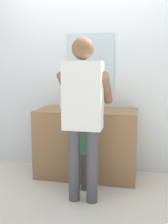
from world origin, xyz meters
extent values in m
plane|color=silver|center=(0.00, 0.00, 0.00)|extent=(14.00, 14.00, 0.00)
cube|color=silver|center=(0.00, 0.62, 1.35)|extent=(4.40, 0.08, 2.70)
cube|color=silver|center=(0.00, 0.57, 1.43)|extent=(0.62, 0.02, 0.74)
cube|color=olive|center=(0.00, 0.30, 0.43)|extent=(1.25, 0.54, 0.85)
cylinder|color=silver|center=(0.00, 0.28, 0.91)|extent=(0.33, 0.33, 0.11)
cylinder|color=#B1B1AD|center=(0.00, 0.28, 0.91)|extent=(0.27, 0.27, 0.09)
cylinder|color=#B7BABF|center=(0.00, 0.49, 0.94)|extent=(0.03, 0.03, 0.18)
cylinder|color=#B7BABF|center=(0.00, 0.43, 1.02)|extent=(0.02, 0.12, 0.02)
cylinder|color=#B7BABF|center=(-0.07, 0.49, 0.88)|extent=(0.04, 0.04, 0.05)
cylinder|color=#B7BABF|center=(0.07, 0.49, 0.88)|extent=(0.04, 0.04, 0.05)
cylinder|color=silver|center=(-0.31, 0.28, 0.90)|extent=(0.07, 0.07, 0.09)
cylinder|color=yellow|center=(-0.30, 0.29, 0.95)|extent=(0.02, 0.01, 0.17)
cube|color=white|center=(-0.30, 0.29, 1.05)|extent=(0.01, 0.02, 0.02)
cylinder|color=green|center=(-0.29, 0.26, 0.95)|extent=(0.02, 0.02, 0.17)
cube|color=white|center=(-0.29, 0.26, 1.05)|extent=(0.01, 0.02, 0.02)
cylinder|color=#47474C|center=(-0.05, -0.11, 0.22)|extent=(0.07, 0.07, 0.43)
cylinder|color=#47474C|center=(0.05, -0.11, 0.22)|extent=(0.07, 0.07, 0.43)
cube|color=#427F56|center=(0.00, -0.11, 0.62)|extent=(0.22, 0.12, 0.38)
sphere|color=brown|center=(0.00, -0.11, 0.88)|extent=(0.12, 0.12, 0.12)
cylinder|color=brown|center=(-0.12, -0.01, 0.65)|extent=(0.05, 0.26, 0.20)
cylinder|color=brown|center=(0.12, -0.01, 0.65)|extent=(0.05, 0.26, 0.20)
cylinder|color=#47474C|center=(0.00, -0.35, 0.38)|extent=(0.12, 0.12, 0.76)
cylinder|color=#47474C|center=(0.19, -0.35, 0.38)|extent=(0.12, 0.12, 0.76)
cube|color=white|center=(0.09, -0.35, 1.09)|extent=(0.38, 0.22, 0.66)
sphere|color=brown|center=(0.09, -0.35, 1.54)|extent=(0.22, 0.22, 0.22)
cylinder|color=brown|center=(-0.12, -0.18, 1.15)|extent=(0.09, 0.46, 0.36)
cylinder|color=brown|center=(0.30, -0.18, 1.15)|extent=(0.09, 0.46, 0.36)
cylinder|color=yellow|center=(0.30, 0.00, 0.98)|extent=(0.01, 0.14, 0.03)
cube|color=white|center=(0.30, 0.07, 0.99)|extent=(0.01, 0.02, 0.02)
camera|label=1|loc=(0.61, -2.82, 1.34)|focal=41.69mm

